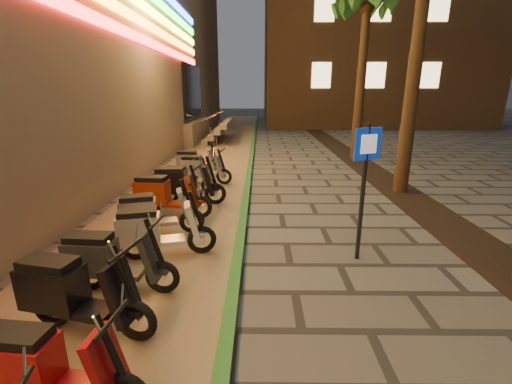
{
  "coord_description": "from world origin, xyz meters",
  "views": [
    {
      "loc": [
        -0.52,
        -2.7,
        2.81
      ],
      "look_at": [
        -0.58,
        2.78,
        1.2
      ],
      "focal_mm": 24.0,
      "sensor_mm": 36.0,
      "label": 1
    }
  ],
  "objects_px": {
    "scooter_8": "(164,194)",
    "scooter_9": "(181,184)",
    "scooter_7": "(152,213)",
    "scooter_10": "(184,178)",
    "scooter_5": "(108,260)",
    "scooter_6": "(155,231)",
    "scooter_11": "(200,168)",
    "scooter_3": "(46,367)",
    "pedestrian_sign": "(365,174)",
    "scooter_4": "(72,292)",
    "scooter_12": "(194,162)"
  },
  "relations": [
    {
      "from": "scooter_7",
      "to": "scooter_10",
      "type": "height_order",
      "value": "scooter_7"
    },
    {
      "from": "scooter_4",
      "to": "scooter_5",
      "type": "relative_size",
      "value": 1.05
    },
    {
      "from": "scooter_8",
      "to": "scooter_11",
      "type": "bearing_deg",
      "value": 89.54
    },
    {
      "from": "scooter_3",
      "to": "scooter_6",
      "type": "xyz_separation_m",
      "value": [
        0.09,
        2.99,
        0.06
      ]
    },
    {
      "from": "scooter_7",
      "to": "scooter_10",
      "type": "bearing_deg",
      "value": 74.5
    },
    {
      "from": "scooter_3",
      "to": "scooter_7",
      "type": "bearing_deg",
      "value": 99.2
    },
    {
      "from": "scooter_5",
      "to": "scooter_4",
      "type": "bearing_deg",
      "value": -90.63
    },
    {
      "from": "scooter_3",
      "to": "pedestrian_sign",
      "type": "bearing_deg",
      "value": 45.26
    },
    {
      "from": "scooter_8",
      "to": "scooter_10",
      "type": "distance_m",
      "value": 1.96
    },
    {
      "from": "scooter_12",
      "to": "scooter_9",
      "type": "bearing_deg",
      "value": -80.74
    },
    {
      "from": "pedestrian_sign",
      "to": "scooter_4",
      "type": "relative_size",
      "value": 1.37
    },
    {
      "from": "scooter_4",
      "to": "scooter_5",
      "type": "bearing_deg",
      "value": 98.07
    },
    {
      "from": "scooter_9",
      "to": "scooter_12",
      "type": "distance_m",
      "value": 3.08
    },
    {
      "from": "scooter_3",
      "to": "scooter_8",
      "type": "relative_size",
      "value": 0.84
    },
    {
      "from": "pedestrian_sign",
      "to": "scooter_11",
      "type": "height_order",
      "value": "pedestrian_sign"
    },
    {
      "from": "scooter_5",
      "to": "scooter_11",
      "type": "bearing_deg",
      "value": 90.77
    },
    {
      "from": "scooter_4",
      "to": "scooter_8",
      "type": "distance_m",
      "value": 3.97
    },
    {
      "from": "pedestrian_sign",
      "to": "scooter_8",
      "type": "xyz_separation_m",
      "value": [
        -3.92,
        2.05,
        -0.97
      ]
    },
    {
      "from": "scooter_5",
      "to": "scooter_7",
      "type": "xyz_separation_m",
      "value": [
        0.02,
        1.96,
        0.0
      ]
    },
    {
      "from": "scooter_5",
      "to": "scooter_6",
      "type": "distance_m",
      "value": 1.11
    },
    {
      "from": "scooter_11",
      "to": "scooter_5",
      "type": "bearing_deg",
      "value": -85.76
    },
    {
      "from": "scooter_3",
      "to": "scooter_8",
      "type": "xyz_separation_m",
      "value": [
        -0.31,
        5.05,
        0.09
      ]
    },
    {
      "from": "scooter_3",
      "to": "scooter_5",
      "type": "bearing_deg",
      "value": 103.36
    },
    {
      "from": "pedestrian_sign",
      "to": "scooter_7",
      "type": "distance_m",
      "value": 4.09
    },
    {
      "from": "scooter_8",
      "to": "scooter_9",
      "type": "bearing_deg",
      "value": 82.95
    },
    {
      "from": "scooter_3",
      "to": "scooter_5",
      "type": "distance_m",
      "value": 1.96
    },
    {
      "from": "scooter_8",
      "to": "scooter_9",
      "type": "relative_size",
      "value": 0.99
    },
    {
      "from": "scooter_3",
      "to": "scooter_7",
      "type": "height_order",
      "value": "scooter_7"
    },
    {
      "from": "scooter_5",
      "to": "scooter_3",
      "type": "bearing_deg",
      "value": -78.91
    },
    {
      "from": "pedestrian_sign",
      "to": "scooter_7",
      "type": "height_order",
      "value": "pedestrian_sign"
    },
    {
      "from": "scooter_9",
      "to": "pedestrian_sign",
      "type": "bearing_deg",
      "value": -42.06
    },
    {
      "from": "pedestrian_sign",
      "to": "scooter_12",
      "type": "bearing_deg",
      "value": 99.32
    },
    {
      "from": "scooter_7",
      "to": "scooter_10",
      "type": "relative_size",
      "value": 1.12
    },
    {
      "from": "scooter_7",
      "to": "scooter_12",
      "type": "bearing_deg",
      "value": 75.32
    },
    {
      "from": "scooter_4",
      "to": "scooter_12",
      "type": "relative_size",
      "value": 1.06
    },
    {
      "from": "pedestrian_sign",
      "to": "scooter_11",
      "type": "bearing_deg",
      "value": 101.3
    },
    {
      "from": "scooter_10",
      "to": "scooter_8",
      "type": "bearing_deg",
      "value": -92.4
    },
    {
      "from": "scooter_3",
      "to": "scooter_9",
      "type": "bearing_deg",
      "value": 96.66
    },
    {
      "from": "scooter_6",
      "to": "pedestrian_sign",
      "type": "bearing_deg",
      "value": -13.47
    },
    {
      "from": "pedestrian_sign",
      "to": "scooter_10",
      "type": "height_order",
      "value": "pedestrian_sign"
    },
    {
      "from": "scooter_3",
      "to": "scooter_12",
      "type": "height_order",
      "value": "scooter_12"
    },
    {
      "from": "scooter_3",
      "to": "scooter_8",
      "type": "height_order",
      "value": "scooter_8"
    },
    {
      "from": "scooter_12",
      "to": "scooter_5",
      "type": "bearing_deg",
      "value": -84.49
    },
    {
      "from": "scooter_11",
      "to": "scooter_8",
      "type": "bearing_deg",
      "value": -89.22
    },
    {
      "from": "scooter_9",
      "to": "scooter_11",
      "type": "height_order",
      "value": "scooter_9"
    },
    {
      "from": "pedestrian_sign",
      "to": "scooter_8",
      "type": "distance_m",
      "value": 4.53
    },
    {
      "from": "scooter_7",
      "to": "scooter_8",
      "type": "height_order",
      "value": "scooter_8"
    },
    {
      "from": "scooter_3",
      "to": "scooter_4",
      "type": "xyz_separation_m",
      "value": [
        -0.32,
        1.07,
        0.07
      ]
    },
    {
      "from": "pedestrian_sign",
      "to": "scooter_5",
      "type": "height_order",
      "value": "pedestrian_sign"
    },
    {
      "from": "scooter_9",
      "to": "scooter_11",
      "type": "relative_size",
      "value": 1.12
    }
  ]
}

